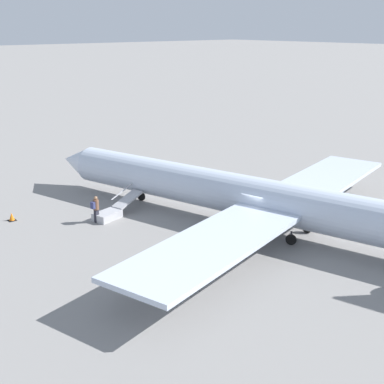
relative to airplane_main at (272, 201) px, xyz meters
name	(u,v)px	position (x,y,z in m)	size (l,w,h in m)	color
ground_plane	(256,228)	(0.96, 0.23, -1.99)	(600.00, 600.00, 0.00)	gray
airplane_main	(272,201)	(0.00, 0.00, 0.00)	(34.70, 27.09, 6.69)	silver
boarding_stairs	(112,212)	(8.53, 5.96, -1.62)	(1.93, 4.14, 1.68)	#B2B2B7
passenger	(96,207)	(8.42, 7.19, -0.99)	(0.40, 0.56, 1.74)	#23232D
traffic_cone_near_stairs	(12,217)	(12.28, 11.16, -1.75)	(0.48, 0.48, 0.53)	black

